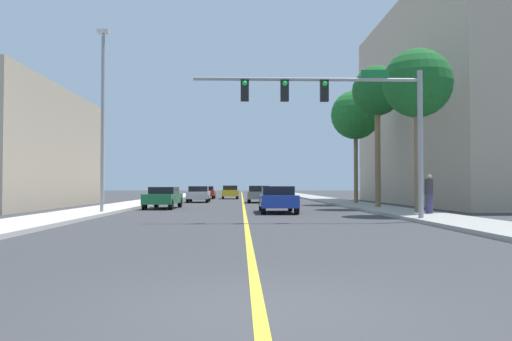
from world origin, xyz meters
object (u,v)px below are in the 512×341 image
at_px(street_lamp, 103,111).
at_px(car_gray, 259,194).
at_px(palm_near, 418,85).
at_px(palm_far, 356,115).
at_px(car_silver, 199,194).
at_px(car_yellow, 230,192).
at_px(traffic_signal_mast, 342,106).
at_px(palm_mid, 377,92).
at_px(pedestrian, 429,194).
at_px(car_blue, 278,199).
at_px(car_green, 163,197).
at_px(car_red, 206,192).

height_order(street_lamp, car_gray, street_lamp).
relative_size(palm_near, palm_far, 0.94).
relative_size(street_lamp, palm_near, 1.15).
xyz_separation_m(car_silver, car_yellow, (2.42, 10.93, 0.02)).
xyz_separation_m(traffic_signal_mast, palm_near, (4.39, 3.98, 1.67)).
height_order(palm_near, palm_mid, palm_mid).
bearing_deg(pedestrian, car_yellow, -82.86).
height_order(palm_mid, car_yellow, palm_mid).
distance_m(car_blue, car_green, 8.34).
bearing_deg(palm_near, car_gray, 110.39).
distance_m(traffic_signal_mast, car_gray, 22.84).
bearing_deg(car_silver, car_blue, -72.42).
relative_size(palm_mid, palm_far, 1.03).
xyz_separation_m(palm_near, car_red, (-12.01, 30.46, -5.50)).
distance_m(traffic_signal_mast, palm_mid, 11.74).
distance_m(car_yellow, car_green, 22.82).
relative_size(street_lamp, palm_mid, 1.05).
bearing_deg(car_yellow, palm_near, -74.28).
distance_m(street_lamp, palm_mid, 16.07).
relative_size(palm_mid, car_green, 1.83).
bearing_deg(car_gray, car_blue, -86.48).
bearing_deg(traffic_signal_mast, car_red, 102.47).
relative_size(car_red, car_green, 0.83).
height_order(car_blue, car_silver, car_blue).
bearing_deg(pedestrian, street_lamp, -18.19).
xyz_separation_m(traffic_signal_mast, palm_mid, (4.27, 10.64, 2.53)).
bearing_deg(car_red, car_yellow, -3.07).
distance_m(car_gray, pedestrian, 20.56).
relative_size(traffic_signal_mast, car_silver, 2.17).
bearing_deg(car_yellow, car_blue, -85.35).
height_order(palm_near, car_silver, palm_near).
bearing_deg(car_green, pedestrian, 148.65).
xyz_separation_m(car_blue, car_silver, (-5.47, 16.59, -0.01)).
relative_size(palm_mid, car_blue, 1.89).
xyz_separation_m(palm_mid, car_silver, (-11.79, 12.72, -6.34)).
xyz_separation_m(street_lamp, car_silver, (3.22, 18.11, -4.34)).
bearing_deg(traffic_signal_mast, car_green, 126.61).
bearing_deg(car_yellow, traffic_signal_mast, -83.22).
xyz_separation_m(car_blue, car_gray, (-0.40, 15.63, 0.02)).
bearing_deg(traffic_signal_mast, car_gray, 96.25).
distance_m(palm_near, palm_mid, 6.72).
distance_m(car_blue, car_red, 28.22).
bearing_deg(palm_near, car_blue, 156.59).
bearing_deg(car_green, street_lamp, 74.72).
bearing_deg(traffic_signal_mast, car_yellow, 98.46).
bearing_deg(palm_near, car_silver, 121.58).
bearing_deg(car_blue, car_yellow, 96.64).
bearing_deg(car_green, palm_far, -155.34).
height_order(traffic_signal_mast, car_gray, traffic_signal_mast).
height_order(traffic_signal_mast, palm_near, palm_near).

